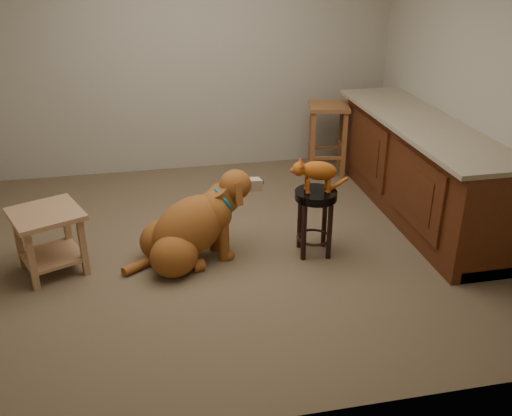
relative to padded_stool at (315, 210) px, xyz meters
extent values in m
cube|color=brown|center=(-0.75, 0.23, -0.41)|extent=(4.50, 4.00, 0.01)
cube|color=gray|center=(-0.75, 2.23, 0.89)|extent=(4.50, 0.04, 2.60)
cube|color=gray|center=(-0.75, -1.77, 0.89)|extent=(4.50, 0.04, 2.60)
cube|color=gray|center=(1.50, 0.23, 0.89)|extent=(0.04, 4.00, 2.60)
cube|color=#51230E|center=(1.20, 0.53, 0.04)|extent=(0.60, 2.50, 0.90)
cube|color=gray|center=(1.17, 0.53, 0.51)|extent=(0.70, 2.56, 0.04)
cube|color=black|center=(1.24, 0.53, -0.36)|extent=(0.52, 2.50, 0.10)
cube|color=#51230E|center=(0.89, -0.02, 0.09)|extent=(0.02, 0.90, 0.62)
cube|color=#51230E|center=(0.89, 1.08, 0.09)|extent=(0.02, 0.90, 0.62)
cube|color=#421B0B|center=(0.87, -0.02, 0.09)|extent=(0.02, 0.60, 0.40)
cube|color=#421B0B|center=(0.87, 1.08, 0.09)|extent=(0.02, 0.60, 0.40)
cylinder|color=black|center=(0.12, 0.09, -0.15)|extent=(0.04, 0.04, 0.51)
cylinder|color=black|center=(-0.09, 0.12, -0.15)|extent=(0.04, 0.04, 0.51)
cylinder|color=black|center=(0.09, -0.12, -0.15)|extent=(0.04, 0.04, 0.51)
cylinder|color=black|center=(-0.12, -0.09, -0.15)|extent=(0.04, 0.04, 0.51)
torus|color=black|center=(0.00, 0.00, -0.26)|extent=(0.33, 0.33, 0.02)
cylinder|color=black|center=(0.00, 0.00, 0.13)|extent=(0.35, 0.35, 0.07)
cube|color=brown|center=(0.89, 1.88, -0.03)|extent=(0.06, 0.06, 0.75)
cube|color=brown|center=(0.55, 1.96, -0.03)|extent=(0.06, 0.06, 0.75)
cube|color=brown|center=(0.81, 1.55, -0.03)|extent=(0.06, 0.06, 0.75)
cube|color=brown|center=(0.47, 1.63, -0.03)|extent=(0.06, 0.06, 0.75)
cube|color=brown|center=(0.68, 1.76, 0.37)|extent=(0.52, 0.52, 0.04)
cube|color=#9C6E48|center=(-2.04, 0.40, -0.16)|extent=(0.06, 0.06, 0.49)
cube|color=#9C6E48|center=(-2.41, 0.25, -0.16)|extent=(0.06, 0.06, 0.49)
cube|color=#9C6E48|center=(-1.89, 0.04, -0.16)|extent=(0.06, 0.06, 0.49)
cube|color=#9C6E48|center=(-2.25, -0.12, -0.16)|extent=(0.06, 0.06, 0.49)
cube|color=#9C6E48|center=(-2.15, 0.14, 0.10)|extent=(0.67, 0.67, 0.04)
cube|color=#9C6E48|center=(-2.15, 0.14, -0.27)|extent=(0.57, 0.57, 0.03)
ellipsoid|color=brown|center=(-1.26, 0.17, -0.24)|extent=(0.46, 0.41, 0.36)
ellipsoid|color=brown|center=(-1.19, -0.12, -0.24)|extent=(0.46, 0.41, 0.36)
cylinder|color=brown|center=(-1.08, 0.23, -0.36)|extent=(0.11, 0.13, 0.11)
cylinder|color=brown|center=(-1.00, -0.09, -0.36)|extent=(0.11, 0.13, 0.11)
ellipsoid|color=brown|center=(-1.04, 0.07, -0.09)|extent=(0.89, 0.61, 0.73)
ellipsoid|color=brown|center=(-0.84, 0.12, -0.01)|extent=(0.37, 0.40, 0.37)
cylinder|color=brown|center=(-0.82, 0.23, -0.20)|extent=(0.11, 0.11, 0.42)
cylinder|color=brown|center=(-0.77, 0.04, -0.20)|extent=(0.11, 0.11, 0.42)
sphere|color=brown|center=(-0.79, 0.24, -0.38)|extent=(0.11, 0.11, 0.11)
sphere|color=brown|center=(-0.74, 0.05, -0.38)|extent=(0.11, 0.11, 0.11)
cylinder|color=brown|center=(-0.75, 0.15, 0.11)|extent=(0.30, 0.25, 0.27)
ellipsoid|color=brown|center=(-0.64, 0.17, 0.21)|extent=(0.32, 0.30, 0.26)
cube|color=tan|center=(-0.50, 0.21, 0.18)|extent=(0.20, 0.14, 0.12)
sphere|color=black|center=(-0.42, 0.23, 0.19)|extent=(0.06, 0.06, 0.06)
cube|color=brown|center=(-0.69, 0.28, 0.17)|extent=(0.07, 0.08, 0.19)
cube|color=brown|center=(-0.64, 0.05, 0.17)|extent=(0.07, 0.08, 0.19)
torus|color=#0E6374|center=(-0.75, 0.15, 0.10)|extent=(0.20, 0.27, 0.22)
cylinder|color=#D8BF4C|center=(-0.70, 0.16, 0.02)|extent=(0.02, 0.05, 0.05)
cylinder|color=brown|center=(-1.46, 0.03, -0.37)|extent=(0.32, 0.25, 0.08)
ellipsoid|color=#A14710|center=(0.02, 0.00, 0.35)|extent=(0.33, 0.18, 0.20)
cylinder|color=#A14710|center=(-0.07, 0.05, 0.23)|extent=(0.03, 0.03, 0.12)
sphere|color=#A14710|center=(-0.07, 0.05, 0.18)|extent=(0.04, 0.04, 0.04)
cylinder|color=#A14710|center=(-0.08, -0.03, 0.23)|extent=(0.03, 0.03, 0.12)
sphere|color=#A14710|center=(-0.08, -0.03, 0.18)|extent=(0.04, 0.04, 0.04)
cylinder|color=#A14710|center=(0.10, 0.03, 0.23)|extent=(0.03, 0.03, 0.12)
sphere|color=#A14710|center=(0.10, 0.03, 0.18)|extent=(0.04, 0.04, 0.04)
cylinder|color=#A14710|center=(0.09, -0.05, 0.23)|extent=(0.03, 0.03, 0.12)
sphere|color=#A14710|center=(0.09, -0.05, 0.18)|extent=(0.04, 0.04, 0.04)
sphere|color=#A14710|center=(-0.15, 0.02, 0.37)|extent=(0.11, 0.11, 0.11)
sphere|color=#A14710|center=(-0.19, 0.02, 0.36)|extent=(0.04, 0.04, 0.04)
sphere|color=brown|center=(-0.21, 0.02, 0.36)|extent=(0.02, 0.02, 0.02)
cone|color=#A14710|center=(-0.13, 0.05, 0.43)|extent=(0.05, 0.05, 0.05)
cone|color=#C66B60|center=(-0.13, 0.05, 0.43)|extent=(0.03, 0.03, 0.03)
cone|color=#A14710|center=(-0.14, -0.02, 0.43)|extent=(0.05, 0.05, 0.05)
cone|color=#C66B60|center=(-0.14, -0.02, 0.43)|extent=(0.03, 0.03, 0.03)
cylinder|color=#A14710|center=(0.18, 0.02, 0.19)|extent=(0.24, 0.11, 0.11)
camera|label=1|loc=(-1.34, -4.08, 2.05)|focal=40.00mm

